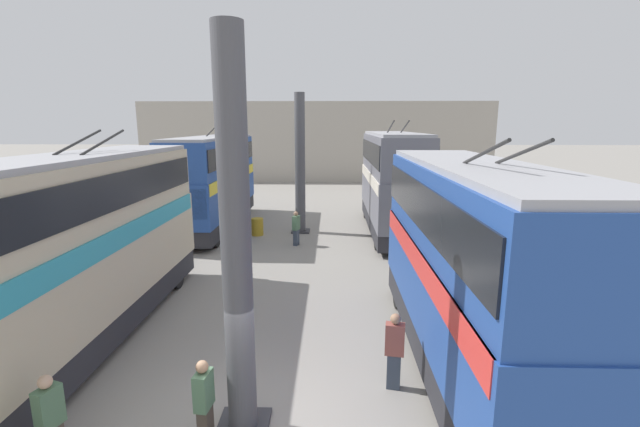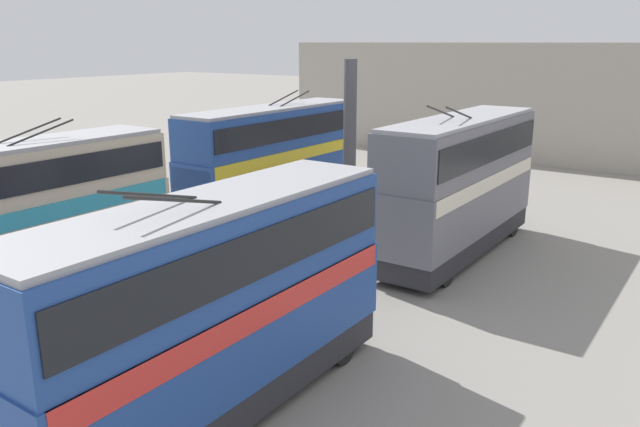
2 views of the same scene
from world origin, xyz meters
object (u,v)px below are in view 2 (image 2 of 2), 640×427
object	(u,v)px
person_by_left_row	(132,367)
bus_right_mid	(2,216)
bus_left_far	(460,178)
person_aisle_midway	(313,228)
bus_left_near	(215,297)
bus_right_far	(273,153)
oil_drum	(297,219)

from	to	relation	value
person_by_left_row	bus_right_mid	bearing A→B (deg)	87.97
bus_left_far	bus_right_mid	size ratio (longest dim) A/B	0.88
person_aisle_midway	bus_left_far	bearing A→B (deg)	50.72
bus_left_near	bus_right_far	bearing A→B (deg)	34.84
bus_left_far	oil_drum	world-z (taller)	bus_left_far
bus_right_far	bus_right_mid	bearing A→B (deg)	180.00
person_by_left_row	person_aisle_midway	distance (m)	11.93
bus_left_near	bus_right_mid	distance (m)	9.95
bus_right_mid	bus_right_far	bearing A→B (deg)	0.00
oil_drum	bus_left_near	bearing A→B (deg)	-150.07
bus_left_far	oil_drum	xyz separation A→B (m)	(-0.88, 7.22, -2.60)
bus_left_near	oil_drum	size ratio (longest dim) A/B	10.56
bus_right_mid	bus_right_far	world-z (taller)	bus_right_far
bus_left_far	oil_drum	bearing A→B (deg)	96.98
bus_right_mid	oil_drum	distance (m)	12.29
oil_drum	person_aisle_midway	bearing A→B (deg)	-130.56
bus_right_mid	bus_left_near	bearing A→B (deg)	-94.54
bus_right_mid	oil_drum	bearing A→B (deg)	-12.96
bus_left_near	bus_right_far	world-z (taller)	bus_right_far
person_aisle_midway	oil_drum	size ratio (longest dim) A/B	1.84
person_by_left_row	oil_drum	world-z (taller)	person_by_left_row
bus_left_far	person_by_left_row	bearing A→B (deg)	172.64
person_by_left_row	oil_drum	size ratio (longest dim) A/B	1.93
oil_drum	bus_right_far	bearing A→B (deg)	57.59
bus_left_near	bus_right_far	size ratio (longest dim) A/B	0.89
bus_right_far	person_aisle_midway	bearing A→B (deg)	-126.32
bus_left_near	person_by_left_row	size ratio (longest dim) A/B	5.46
person_by_left_row	person_aisle_midway	size ratio (longest dim) A/B	1.05
person_by_left_row	bus_right_far	bearing A→B (deg)	37.79
bus_left_near	person_aisle_midway	bearing A→B (deg)	25.13
bus_right_mid	person_by_left_row	size ratio (longest dim) A/B	6.43
person_aisle_midway	oil_drum	bearing A→B (deg)	160.84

